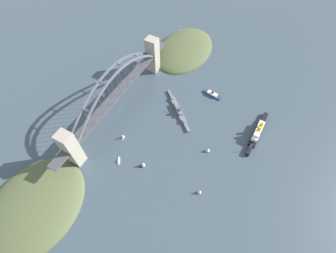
# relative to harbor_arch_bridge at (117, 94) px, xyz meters

# --- Properties ---
(ground_plane) EXTENTS (1400.00, 1400.00, 0.00)m
(ground_plane) POSITION_rel_harbor_arch_bridge_xyz_m (-0.00, 0.00, -31.71)
(ground_plane) COLOR #3D4C56
(harbor_arch_bridge) EXTENTS (255.06, 17.58, 73.57)m
(harbor_arch_bridge) POSITION_rel_harbor_arch_bridge_xyz_m (0.00, 0.00, 0.00)
(harbor_arch_bridge) COLOR #ADA38E
(harbor_arch_bridge) RESTS_ON ground
(headland_west_shore) EXTENTS (134.60, 92.72, 25.60)m
(headland_west_shore) POSITION_rel_harbor_arch_bridge_xyz_m (-166.33, 21.72, -31.71)
(headland_west_shore) COLOR #515B38
(headland_west_shore) RESTS_ON ground
(headland_east_shore) EXTENTS (128.78, 104.17, 25.56)m
(headland_east_shore) POSITION_rel_harbor_arch_bridge_xyz_m (165.34, -6.90, -31.71)
(headland_east_shore) COLOR #515B38
(headland_east_shore) RESTS_ON ground
(ocean_liner) EXTENTS (77.74, 11.15, 19.09)m
(ocean_liner) POSITION_rel_harbor_arch_bridge_xyz_m (-51.71, 190.40, -26.44)
(ocean_liner) COLOR black
(ocean_liner) RESTS_ON ground
(naval_cruiser) EXTENTS (56.90, 63.88, 17.01)m
(naval_cruiser) POSITION_rel_harbor_arch_bridge_xyz_m (-36.12, 77.04, -28.84)
(naval_cruiser) COLOR slate
(naval_cruiser) RESTS_ON ground
(harbor_ferry_steamer) EXTENTS (10.33, 30.24, 7.28)m
(harbor_ferry_steamer) POSITION_rel_harbor_arch_bridge_xyz_m (-88.93, 108.93, -29.55)
(harbor_ferry_steamer) COLOR navy
(harbor_ferry_steamer) RESTS_ON ground
(seaplane_taxiing_near_bridge) EXTENTS (7.48, 9.38, 4.76)m
(seaplane_taxiing_near_bridge) POSITION_rel_harbor_arch_bridge_xyz_m (-7.43, -37.58, -29.79)
(seaplane_taxiing_near_bridge) COLOR #B7B7B2
(seaplane_taxiing_near_bridge) RESTS_ON ground
(small_boat_0) EXTENTS (8.65, 7.70, 8.34)m
(small_boat_0) POSITION_rel_harbor_arch_bridge_xyz_m (5.04, 141.42, -27.83)
(small_boat_0) COLOR #2D6B3D
(small_boat_0) RESTS_ON ground
(small_boat_1) EXTENTS (7.91, 5.44, 8.47)m
(small_boat_1) POSITION_rel_harbor_arch_bridge_xyz_m (40.72, 31.75, -27.75)
(small_boat_1) COLOR gold
(small_boat_1) RESTS_ON ground
(small_boat_2) EXTENTS (8.77, 7.78, 10.41)m
(small_boat_2) POSITION_rel_harbor_arch_bridge_xyz_m (63.25, 78.07, -26.87)
(small_boat_2) COLOR black
(small_boat_2) RESTS_ON ground
(small_boat_3) EXTENTS (7.50, 6.73, 8.37)m
(small_boat_3) POSITION_rel_harbor_arch_bridge_xyz_m (61.33, 154.97, -27.77)
(small_boat_3) COLOR brown
(small_boat_3) RESTS_ON ground
(small_boat_4) EXTENTS (10.26, 7.16, 2.32)m
(small_boat_4) POSITION_rel_harbor_arch_bridge_xyz_m (72.67, 46.95, -30.87)
(small_boat_4) COLOR silver
(small_boat_4) RESTS_ON ground
(channel_marker_buoy) EXTENTS (2.20, 2.20, 2.75)m
(channel_marker_buoy) POSITION_rel_harbor_arch_bridge_xyz_m (46.06, 27.32, -30.59)
(channel_marker_buoy) COLOR red
(channel_marker_buoy) RESTS_ON ground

